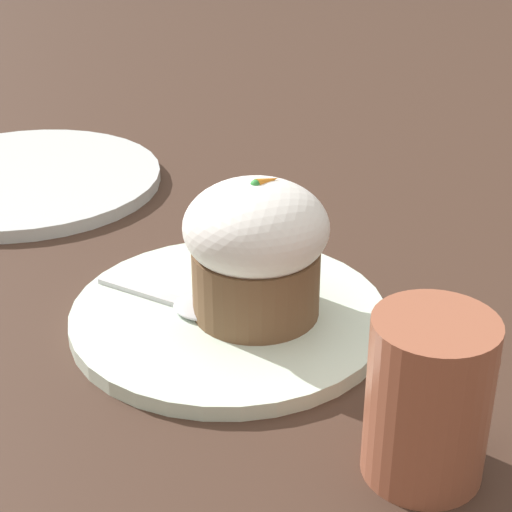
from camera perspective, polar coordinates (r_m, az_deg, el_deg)
name	(u,v)px	position (r m, az deg, el deg)	size (l,w,h in m)	color
ground_plane	(229,323)	(0.63, -1.81, -4.47)	(4.00, 4.00, 0.00)	#3D281E
dessert_plate	(229,316)	(0.63, -1.82, -4.03)	(0.23, 0.23, 0.01)	silver
carrot_cake	(256,248)	(0.60, 0.00, 0.54)	(0.10, 0.10, 0.10)	brown
spoon	(187,304)	(0.63, -4.60, -3.20)	(0.06, 0.11, 0.01)	silver
coffee_cup	(430,398)	(0.49, 11.52, -9.24)	(0.10, 0.07, 0.10)	#9E563D
side_plate	(22,180)	(0.90, -15.34, 4.89)	(0.27, 0.27, 0.01)	silver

